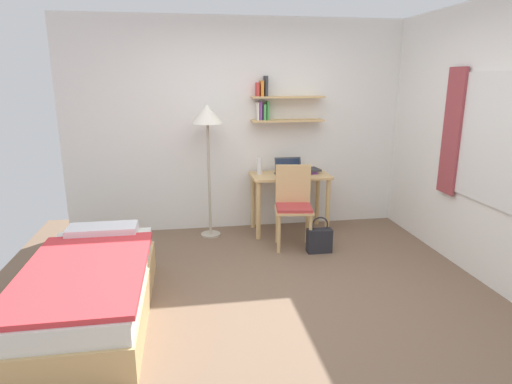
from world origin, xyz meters
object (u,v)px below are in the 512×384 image
at_px(desk, 290,186).
at_px(laptop, 289,170).
at_px(bed, 90,290).
at_px(water_bottle, 259,166).
at_px(book_stack, 311,170).
at_px(standing_lamp, 208,122).
at_px(handbag, 319,240).
at_px(desk_chair, 294,203).

height_order(desk, laptop, laptop).
bearing_deg(bed, water_bottle, 46.86).
bearing_deg(book_stack, standing_lamp, -178.51).
distance_m(desk, handbag, 0.87).
xyz_separation_m(desk_chair, laptop, (0.05, 0.48, 0.28)).
xyz_separation_m(bed, desk, (2.06, 1.74, 0.35)).
xyz_separation_m(water_bottle, handbag, (0.54, -0.79, -0.70)).
bearing_deg(standing_lamp, desk_chair, -27.71).
bearing_deg(desk_chair, handbag, -45.21).
height_order(laptop, handbag, laptop).
bearing_deg(bed, standing_lamp, 58.48).
relative_size(desk_chair, water_bottle, 4.57).
relative_size(bed, standing_lamp, 1.15).
relative_size(standing_lamp, handbag, 3.86).
height_order(standing_lamp, laptop, standing_lamp).
relative_size(standing_lamp, book_stack, 6.64).
bearing_deg(standing_lamp, book_stack, 1.49).
relative_size(bed, handbag, 4.45).
bearing_deg(book_stack, handbag, -98.35).
distance_m(desk_chair, water_bottle, 0.70).
bearing_deg(desk, laptop, -175.85).
xyz_separation_m(laptop, book_stack, (0.30, 0.04, -0.02)).
relative_size(bed, water_bottle, 9.01).
xyz_separation_m(desk, laptop, (-0.02, -0.00, 0.20)).
bearing_deg(water_bottle, standing_lamp, -174.27).
xyz_separation_m(desk_chair, water_bottle, (-0.30, 0.55, 0.33)).
height_order(desk, water_bottle, water_bottle).
xyz_separation_m(bed, desk_chair, (1.99, 1.26, 0.27)).
height_order(water_bottle, handbag, water_bottle).
xyz_separation_m(water_bottle, book_stack, (0.65, -0.03, -0.07)).
xyz_separation_m(bed, water_bottle, (1.69, 1.80, 0.60)).
height_order(desk, handbag, desk).
distance_m(laptop, water_bottle, 0.36).
xyz_separation_m(desk, water_bottle, (-0.37, 0.07, 0.26)).
distance_m(desk, water_bottle, 0.45).
height_order(bed, book_stack, book_stack).
height_order(standing_lamp, handbag, standing_lamp).
distance_m(water_bottle, handbag, 1.19).
relative_size(desk_chair, standing_lamp, 0.58).
bearing_deg(desk, handbag, -76.65).
bearing_deg(bed, handbag, 24.39).
xyz_separation_m(laptop, water_bottle, (-0.35, 0.07, 0.05)).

